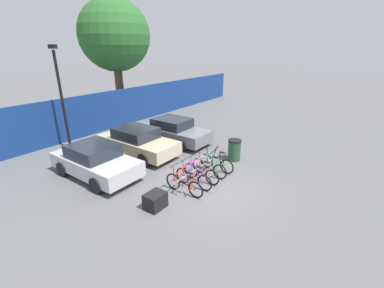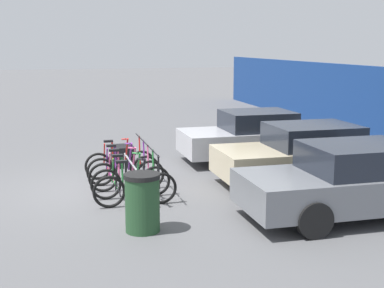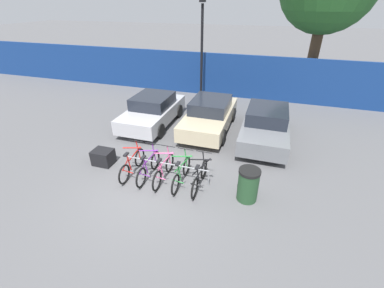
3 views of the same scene
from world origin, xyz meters
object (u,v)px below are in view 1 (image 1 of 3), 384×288
bicycle_pink (201,173)px  car_silver (95,161)px  bicycle_green (209,168)px  bike_rack (199,169)px  lamp_post (61,93)px  bicycle_purple (193,178)px  cargo_crate (155,201)px  tree_behind_hoarding (115,36)px  trash_bin (234,150)px  bicycle_red (184,184)px  bicycle_black (216,163)px  car_beige (138,142)px  car_grey (173,131)px

bicycle_pink → car_silver: size_ratio=0.42×
bicycle_green → bicycle_pink: bearing=-178.6°
bike_rack → lamp_post: 8.28m
car_silver → bicycle_purple: bearing=-67.2°
bicycle_green → cargo_crate: bearing=177.1°
cargo_crate → tree_behind_hoarding: bearing=54.8°
bicycle_pink → tree_behind_hoarding: bearing=63.4°
lamp_post → trash_bin: (3.70, -8.09, -2.46)m
bike_rack → tree_behind_hoarding: tree_behind_hoarding is taller
bicycle_purple → car_silver: size_ratio=0.42×
trash_bin → tree_behind_hoarding: 12.36m
bike_rack → bicycle_purple: bearing=-165.5°
bicycle_pink → bike_rack: bearing=74.3°
bike_rack → bicycle_red: (-1.18, -0.15, -0.10)m
bicycle_red → car_silver: (-1.03, 3.88, 0.31)m
bicycle_purple → bicycle_pink: size_ratio=1.00×
tree_behind_hoarding → bicycle_black: bearing=-109.4°
bicycle_red → bicycle_black: size_ratio=1.00×
bicycle_purple → tree_behind_hoarding: 13.31m
bicycle_green → bike_rack: bearing=166.8°
trash_bin → car_beige: bearing=117.4°
bicycle_pink → lamp_post: bearing=95.4°
car_silver → bicycle_black: bearing=-48.9°
bicycle_purple → car_beige: car_beige is taller
bicycle_pink → bicycle_red: bearing=178.3°
bicycle_pink → lamp_post: 8.45m
bicycle_green → tree_behind_hoarding: (4.39, 10.77, 5.52)m
car_grey → lamp_post: size_ratio=0.81×
bicycle_red → bicycle_purple: bearing=2.6°
bicycle_black → cargo_crate: size_ratio=2.44×
bicycle_purple → car_grey: car_grey is taller
car_beige → trash_bin: bearing=-62.6°
lamp_post → bicycle_green: bearing=-78.7°
cargo_crate → car_silver: bearing=85.7°
bicycle_red → car_silver: 4.03m
bicycle_green → cargo_crate: bicycle_green is taller
bicycle_red → bicycle_black: bearing=2.6°
bicycle_green → tree_behind_hoarding: tree_behind_hoarding is taller
lamp_post → tree_behind_hoarding: size_ratio=0.63×
car_beige → trash_bin: size_ratio=4.12×
bicycle_black → bicycle_purple: bearing=176.4°
bicycle_red → cargo_crate: 1.33m
bicycle_green → car_grey: 4.53m
bike_rack → car_silver: bearing=120.6°
car_beige → bicycle_green: bearing=-88.4°
trash_bin → cargo_crate: 5.17m
car_grey → bicycle_red: bearing=-136.5°
bicycle_red → bicycle_purple: same height
bicycle_purple → cargo_crate: bicycle_purple is taller
bicycle_black → car_grey: size_ratio=0.40×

